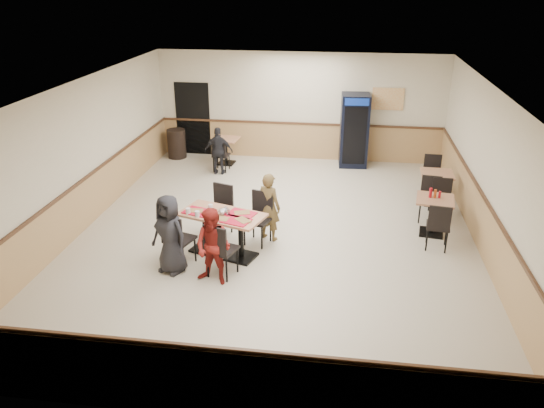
# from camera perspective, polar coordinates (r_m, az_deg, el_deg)

# --- Properties ---
(ground) EXTENTS (10.00, 10.00, 0.00)m
(ground) POSITION_cam_1_polar(r_m,az_deg,el_deg) (10.89, 0.39, -3.26)
(ground) COLOR beige
(ground) RESTS_ON ground
(room_shell) EXTENTS (10.00, 10.00, 10.00)m
(room_shell) POSITION_cam_1_polar(r_m,az_deg,el_deg) (12.94, 9.75, 3.61)
(room_shell) COLOR silver
(room_shell) RESTS_ON ground
(main_table) EXTENTS (1.72, 1.22, 0.84)m
(main_table) POSITION_cam_1_polar(r_m,az_deg,el_deg) (9.95, -5.34, -2.51)
(main_table) COLOR black
(main_table) RESTS_ON ground
(main_chairs) EXTENTS (1.87, 2.16, 1.06)m
(main_chairs) POSITION_cam_1_polar(r_m,az_deg,el_deg) (9.99, -5.61, -2.58)
(main_chairs) COLOR black
(main_chairs) RESTS_ON ground
(diner_woman_left) EXTENTS (0.84, 0.71, 1.45)m
(diner_woman_left) POSITION_cam_1_polar(r_m,az_deg,el_deg) (9.43, -10.95, -3.22)
(diner_woman_left) COLOR black
(diner_woman_left) RESTS_ON ground
(diner_woman_right) EXTENTS (0.78, 0.69, 1.37)m
(diner_woman_right) POSITION_cam_1_polar(r_m,az_deg,el_deg) (8.99, -6.33, -4.61)
(diner_woman_right) COLOR maroon
(diner_woman_right) RESTS_ON ground
(diner_man_opposite) EXTENTS (0.60, 0.51, 1.39)m
(diner_man_opposite) POSITION_cam_1_polar(r_m,az_deg,el_deg) (10.42, -0.34, -0.30)
(diner_man_opposite) COLOR brown
(diner_man_opposite) RESTS_ON ground
(lone_diner) EXTENTS (0.76, 0.34, 1.27)m
(lone_diner) POSITION_cam_1_polar(r_m,az_deg,el_deg) (14.07, -5.75, 5.70)
(lone_diner) COLOR black
(lone_diner) RESTS_ON ground
(tabletop_clutter) EXTENTS (1.41, 0.81, 0.12)m
(tabletop_clutter) POSITION_cam_1_polar(r_m,az_deg,el_deg) (9.75, -5.52, -1.10)
(tabletop_clutter) COLOR #B90C26
(tabletop_clutter) RESTS_ON main_table
(side_table_near) EXTENTS (0.83, 0.83, 0.78)m
(side_table_near) POSITION_cam_1_polar(r_m,az_deg,el_deg) (11.18, 17.02, -0.67)
(side_table_near) COLOR black
(side_table_near) RESTS_ON ground
(side_table_near_chair_south) EXTENTS (0.52, 0.52, 0.99)m
(side_table_near_chair_south) POSITION_cam_1_polar(r_m,az_deg,el_deg) (10.63, 17.45, -2.15)
(side_table_near_chair_south) COLOR black
(side_table_near_chair_south) RESTS_ON ground
(side_table_near_chair_north) EXTENTS (0.52, 0.52, 0.99)m
(side_table_near_chair_north) POSITION_cam_1_polar(r_m,az_deg,el_deg) (11.76, 16.60, 0.45)
(side_table_near_chair_north) COLOR black
(side_table_near_chair_north) RESTS_ON ground
(side_table_far) EXTENTS (0.74, 0.74, 0.76)m
(side_table_far) POSITION_cam_1_polar(r_m,az_deg,el_deg) (12.70, 17.22, 2.15)
(side_table_far) COLOR black
(side_table_far) RESTS_ON ground
(side_table_far_chair_south) EXTENTS (0.46, 0.46, 0.97)m
(side_table_far_chair_south) POSITION_cam_1_polar(r_m,az_deg,el_deg) (12.15, 17.59, 1.01)
(side_table_far_chair_south) COLOR black
(side_table_far_chair_south) RESTS_ON ground
(side_table_far_chair_north) EXTENTS (0.46, 0.46, 0.97)m
(side_table_far_chair_north) POSITION_cam_1_polar(r_m,az_deg,el_deg) (13.27, 16.85, 2.99)
(side_table_far_chair_north) COLOR black
(side_table_far_chair_north) RESTS_ON ground
(condiment_caddy) EXTENTS (0.23, 0.06, 0.20)m
(condiment_caddy) POSITION_cam_1_polar(r_m,az_deg,el_deg) (11.09, 17.04, 1.10)
(condiment_caddy) COLOR #A10B16
(condiment_caddy) RESTS_ON side_table_near
(back_table) EXTENTS (0.74, 0.74, 0.73)m
(back_table) POSITION_cam_1_polar(r_m,az_deg,el_deg) (14.89, -4.99, 6.13)
(back_table) COLOR black
(back_table) RESTS_ON ground
(back_table_chair_lone) EXTENTS (0.47, 0.47, 0.93)m
(back_table_chair_lone) POSITION_cam_1_polar(r_m,az_deg,el_deg) (14.35, -5.50, 5.35)
(back_table_chair_lone) COLOR black
(back_table_chair_lone) RESTS_ON ground
(pepsi_cooler) EXTENTS (0.79, 0.80, 1.98)m
(pepsi_cooler) POSITION_cam_1_polar(r_m,az_deg,el_deg) (14.76, 8.83, 7.83)
(pepsi_cooler) COLOR black
(pepsi_cooler) RESTS_ON ground
(trash_bin) EXTENTS (0.53, 0.53, 0.83)m
(trash_bin) POSITION_cam_1_polar(r_m,az_deg,el_deg) (15.63, -10.22, 6.41)
(trash_bin) COLOR black
(trash_bin) RESTS_ON ground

